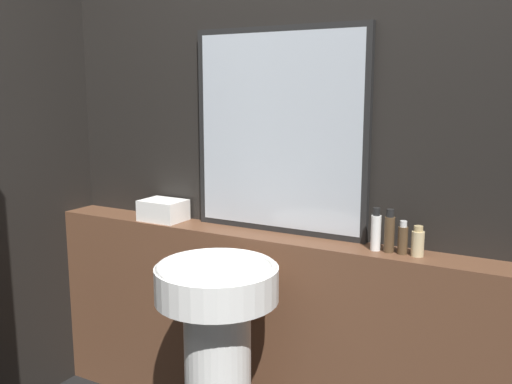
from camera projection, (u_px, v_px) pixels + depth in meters
The scene contains 9 objects.
wall_back at pixel (284, 151), 2.47m from camera, with size 8.00×0.06×2.50m.
vanity_counter at pixel (270, 334), 2.51m from camera, with size 2.26×0.19×0.90m.
pedestal_sink at pixel (218, 347), 2.16m from camera, with size 0.46×0.46×0.88m.
mirror at pixel (279, 132), 2.41m from camera, with size 0.80×0.03×0.87m.
towel_stack at pixel (163, 210), 2.70m from camera, with size 0.20×0.16×0.10m.
shampoo_bottle at pixel (376, 231), 2.19m from camera, with size 0.04×0.04×0.17m.
conditioner_bottle at pixel (389, 232), 2.17m from camera, with size 0.04×0.04×0.17m.
lotion_bottle at pixel (403, 239), 2.14m from camera, with size 0.04×0.04×0.13m.
body_wash_bottle at pixel (418, 242), 2.12m from camera, with size 0.05×0.05×0.12m.
Camera 1 is at (1.11, -0.76, 1.52)m, focal length 40.00 mm.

